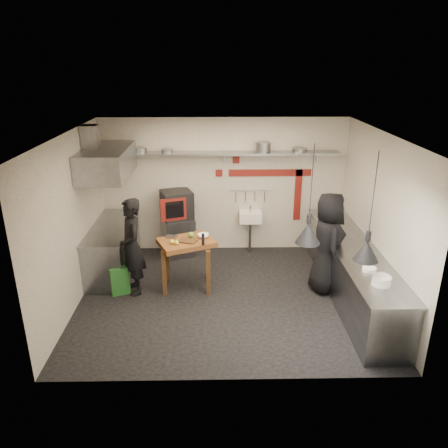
{
  "coord_description": "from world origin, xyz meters",
  "views": [
    {
      "loc": [
        -0.17,
        -6.64,
        3.87
      ],
      "look_at": [
        -0.03,
        0.3,
        1.24
      ],
      "focal_mm": 35.0,
      "sensor_mm": 36.0,
      "label": 1
    }
  ],
  "objects_px": {
    "combi_oven": "(177,205)",
    "chef_right": "(327,243)",
    "oven_stand": "(178,237)",
    "chef_left": "(132,247)",
    "prep_table": "(187,264)",
    "green_bin": "(119,279)"
  },
  "relations": [
    {
      "from": "combi_oven",
      "to": "green_bin",
      "type": "xyz_separation_m",
      "value": [
        -0.92,
        -1.58,
        -0.84
      ]
    },
    {
      "from": "combi_oven",
      "to": "prep_table",
      "type": "distance_m",
      "value": 1.6
    },
    {
      "from": "green_bin",
      "to": "chef_left",
      "type": "xyz_separation_m",
      "value": [
        0.27,
        0.0,
        0.61
      ]
    },
    {
      "from": "green_bin",
      "to": "prep_table",
      "type": "distance_m",
      "value": 1.22
    },
    {
      "from": "combi_oven",
      "to": "chef_right",
      "type": "relative_size",
      "value": 0.33
    },
    {
      "from": "chef_left",
      "to": "combi_oven",
      "type": "bearing_deg",
      "value": 135.54
    },
    {
      "from": "green_bin",
      "to": "combi_oven",
      "type": "bearing_deg",
      "value": 59.86
    },
    {
      "from": "oven_stand",
      "to": "prep_table",
      "type": "bearing_deg",
      "value": -98.85
    },
    {
      "from": "oven_stand",
      "to": "chef_left",
      "type": "xyz_separation_m",
      "value": [
        -0.65,
        -1.56,
        0.46
      ]
    },
    {
      "from": "oven_stand",
      "to": "chef_left",
      "type": "relative_size",
      "value": 0.47
    },
    {
      "from": "chef_right",
      "to": "chef_left",
      "type": "bearing_deg",
      "value": 87.11
    },
    {
      "from": "oven_stand",
      "to": "chef_left",
      "type": "height_order",
      "value": "chef_left"
    },
    {
      "from": "oven_stand",
      "to": "prep_table",
      "type": "height_order",
      "value": "prep_table"
    },
    {
      "from": "chef_right",
      "to": "combi_oven",
      "type": "bearing_deg",
      "value": 56.94
    },
    {
      "from": "oven_stand",
      "to": "green_bin",
      "type": "xyz_separation_m",
      "value": [
        -0.92,
        -1.56,
        -0.15
      ]
    },
    {
      "from": "prep_table",
      "to": "chef_right",
      "type": "xyz_separation_m",
      "value": [
        2.44,
        -0.12,
        0.44
      ]
    },
    {
      "from": "oven_stand",
      "to": "combi_oven",
      "type": "xyz_separation_m",
      "value": [
        -0.0,
        0.02,
        0.69
      ]
    },
    {
      "from": "oven_stand",
      "to": "green_bin",
      "type": "height_order",
      "value": "oven_stand"
    },
    {
      "from": "combi_oven",
      "to": "prep_table",
      "type": "bearing_deg",
      "value": -98.82
    },
    {
      "from": "green_bin",
      "to": "chef_left",
      "type": "bearing_deg",
      "value": 0.98
    },
    {
      "from": "oven_stand",
      "to": "combi_oven",
      "type": "relative_size",
      "value": 1.37
    },
    {
      "from": "chef_left",
      "to": "chef_right",
      "type": "relative_size",
      "value": 0.96
    }
  ]
}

